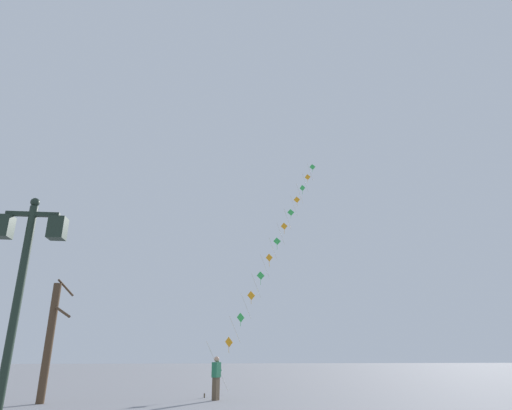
# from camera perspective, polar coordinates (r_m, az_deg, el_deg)

# --- Properties ---
(ground_plane) EXTENTS (160.00, 160.00, 0.00)m
(ground_plane) POSITION_cam_1_polar(r_m,az_deg,el_deg) (21.17, -7.21, -23.92)
(ground_plane) COLOR gray
(twin_lantern_lamp_post) EXTENTS (1.21, 0.28, 4.48)m
(twin_lantern_lamp_post) POSITION_cam_1_polar(r_m,az_deg,el_deg) (8.53, -28.58, -7.89)
(twin_lantern_lamp_post) COLOR #1E2D23
(twin_lantern_lamp_post) RESTS_ON ground_plane
(kite_train) EXTENTS (8.13, 10.09, 16.13)m
(kite_train) POSITION_cam_1_polar(r_m,az_deg,el_deg) (27.11, 2.86, -4.74)
(kite_train) COLOR brown
(kite_train) RESTS_ON ground_plane
(kite_flyer) EXTENTS (0.45, 0.60, 1.71)m
(kite_flyer) POSITION_cam_1_polar(r_m,az_deg,el_deg) (19.42, -5.30, -21.75)
(kite_flyer) COLOR brown
(kite_flyer) RESTS_ON ground_plane
(bare_tree) EXTENTS (1.22, 1.62, 4.78)m
(bare_tree) POSITION_cam_1_polar(r_m,az_deg,el_deg) (19.80, -25.68, -15.74)
(bare_tree) COLOR #4C3826
(bare_tree) RESTS_ON ground_plane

